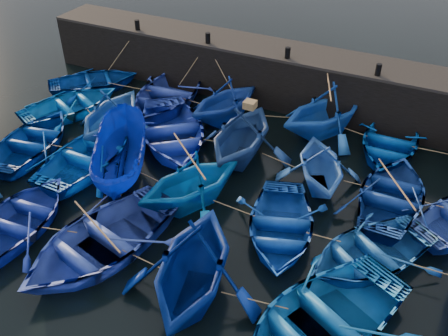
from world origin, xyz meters
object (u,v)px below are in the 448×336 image
at_px(boat_0, 94,81).
at_px(boat_13, 33,141).
at_px(boat_8, 171,132).
at_px(wooden_crate, 250,105).

bearing_deg(boat_0, boat_13, 147.81).
distance_m(boat_8, wooden_crate, 4.00).
relative_size(boat_0, boat_13, 0.92).
bearing_deg(boat_0, boat_8, -158.23).
xyz_separation_m(boat_8, wooden_crate, (3.45, 0.24, 2.00)).
relative_size(boat_0, boat_8, 0.77).
bearing_deg(wooden_crate, boat_13, -158.61).
relative_size(boat_0, wooden_crate, 9.96).
xyz_separation_m(boat_13, wooden_crate, (8.34, 3.27, 2.10)).
height_order(boat_0, boat_13, boat_13).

